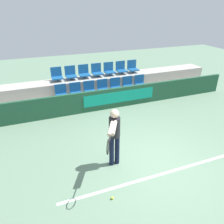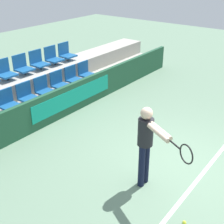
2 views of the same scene
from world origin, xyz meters
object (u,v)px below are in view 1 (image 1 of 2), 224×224
object	(u,v)px
stadium_chair_0	(61,93)
stadium_chair_2	(90,89)
stadium_chair_5	(128,84)
stadium_chair_11	(109,70)
stadium_chair_7	(57,75)
stadium_chair_13	(133,67)
stadium_chair_12	(121,69)
stadium_chair_9	(84,72)
stadium_chair_6	(140,82)
stadium_chair_4	(116,86)
stadium_chair_1	(76,91)
tennis_ball	(112,198)
stadium_chair_10	(97,71)
stadium_chair_8	(71,74)
stadium_chair_3	(103,87)
tennis_player	(114,133)

from	to	relation	value
stadium_chair_0	stadium_chair_2	size ratio (longest dim) A/B	1.00
stadium_chair_5	stadium_chair_11	size ratio (longest dim) A/B	1.00
stadium_chair_7	stadium_chair_13	world-z (taller)	same
stadium_chair_11	stadium_chair_12	bearing A→B (deg)	0.00
stadium_chair_0	stadium_chair_12	bearing A→B (deg)	15.81
stadium_chair_9	stadium_chair_12	world-z (taller)	same
stadium_chair_2	stadium_chair_13	xyz separation A→B (m)	(2.43, 0.86, 0.50)
stadium_chair_6	stadium_chair_7	world-z (taller)	stadium_chair_7
stadium_chair_9	stadium_chair_13	world-z (taller)	same
stadium_chair_2	stadium_chair_0	bearing A→B (deg)	180.00
stadium_chair_4	stadium_chair_11	size ratio (longest dim) A/B	1.00
stadium_chair_1	stadium_chair_11	world-z (taller)	stadium_chair_11
stadium_chair_2	tennis_ball	bearing A→B (deg)	-100.44
tennis_ball	stadium_chair_10	bearing A→B (deg)	75.51
stadium_chair_8	stadium_chair_13	distance (m)	3.03
stadium_chair_1	stadium_chair_10	xyz separation A→B (m)	(1.21, 0.86, 0.50)
stadium_chair_7	stadium_chair_3	bearing A→B (deg)	-25.27
stadium_chair_6	stadium_chair_8	bearing A→B (deg)	164.19
stadium_chair_9	stadium_chair_13	xyz separation A→B (m)	(2.43, 0.00, 0.00)
stadium_chair_8	stadium_chair_12	xyz separation A→B (m)	(2.43, 0.00, 0.00)
stadium_chair_2	stadium_chair_6	world-z (taller)	same
stadium_chair_13	stadium_chair_12	bearing A→B (deg)	180.00
stadium_chair_2	tennis_player	bearing A→B (deg)	-96.83
stadium_chair_6	tennis_player	xyz separation A→B (m)	(-2.92, -4.11, 0.31)
stadium_chair_2	stadium_chair_10	world-z (taller)	stadium_chair_10
stadium_chair_11	tennis_player	world-z (taller)	tennis_player
stadium_chair_10	tennis_player	distance (m)	5.09
stadium_chair_3	stadium_chair_1	bearing A→B (deg)	180.00
stadium_chair_9	tennis_ball	bearing A→B (deg)	-98.98
stadium_chair_4	stadium_chair_10	xyz separation A→B (m)	(-0.61, 0.86, 0.50)
stadium_chair_2	stadium_chair_3	xyz separation A→B (m)	(0.61, 0.00, 0.00)
stadium_chair_1	stadium_chair_11	bearing A→B (deg)	25.27
stadium_chair_4	stadium_chair_12	size ratio (longest dim) A/B	1.00
stadium_chair_1	stadium_chair_0	bearing A→B (deg)	180.00
stadium_chair_8	stadium_chair_9	xyz separation A→B (m)	(0.61, 0.00, 0.00)
stadium_chair_7	tennis_player	distance (m)	5.03
stadium_chair_0	stadium_chair_13	world-z (taller)	stadium_chair_13
stadium_chair_2	stadium_chair_6	bearing A→B (deg)	0.00
stadium_chair_9	stadium_chair_2	bearing A→B (deg)	-90.00
stadium_chair_4	stadium_chair_12	distance (m)	1.16
stadium_chair_5	stadium_chair_6	distance (m)	0.61
stadium_chair_9	stadium_chair_11	size ratio (longest dim) A/B	1.00
stadium_chair_9	stadium_chair_3	bearing A→B (deg)	-54.77
stadium_chair_3	tennis_player	bearing A→B (deg)	-104.96
stadium_chair_4	stadium_chair_5	bearing A→B (deg)	0.00
stadium_chair_13	stadium_chair_6	bearing A→B (deg)	-90.00
stadium_chair_3	stadium_chair_9	size ratio (longest dim) A/B	1.00
stadium_chair_12	stadium_chair_13	size ratio (longest dim) A/B	1.00
stadium_chair_0	stadium_chair_6	xyz separation A→B (m)	(3.64, 0.00, 0.00)
stadium_chair_10	stadium_chair_3	bearing A→B (deg)	-90.00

